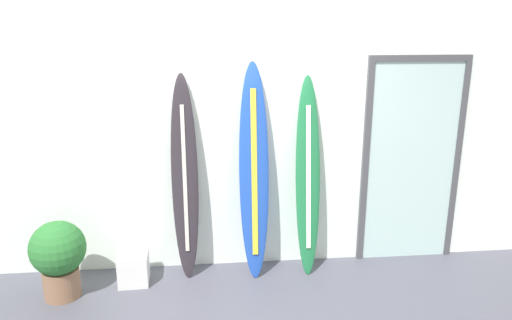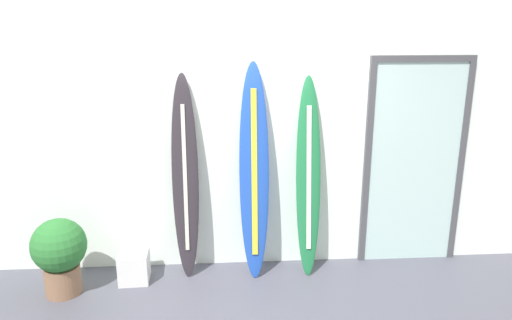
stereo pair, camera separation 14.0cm
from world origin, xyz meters
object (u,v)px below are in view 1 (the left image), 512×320
(surfboard_charcoal, at_px, (185,181))
(glass_door, at_px, (411,158))
(potted_plant, at_px, (59,255))
(surfboard_emerald, at_px, (308,177))
(display_block_left, at_px, (134,268))
(surfboard_cobalt, at_px, (254,174))

(surfboard_charcoal, xyz_separation_m, glass_door, (2.34, 0.15, 0.12))
(potted_plant, bearing_deg, surfboard_emerald, 7.17)
(surfboard_charcoal, distance_m, potted_plant, 1.33)
(display_block_left, relative_size, glass_door, 0.14)
(surfboard_cobalt, bearing_deg, potted_plant, -171.11)
(surfboard_emerald, relative_size, glass_door, 0.92)
(surfboard_emerald, xyz_separation_m, potted_plant, (-2.37, -0.30, -0.57))
(glass_door, bearing_deg, surfboard_emerald, -171.42)
(surfboard_charcoal, xyz_separation_m, surfboard_cobalt, (0.67, -0.03, 0.06))
(surfboard_cobalt, height_order, potted_plant, surfboard_cobalt)
(glass_door, xyz_separation_m, potted_plant, (-3.50, -0.47, -0.69))
(display_block_left, bearing_deg, glass_door, 5.68)
(potted_plant, bearing_deg, surfboard_charcoal, 15.46)
(surfboard_charcoal, height_order, surfboard_emerald, surfboard_charcoal)
(glass_door, height_order, potted_plant, glass_door)
(surfboard_charcoal, relative_size, surfboard_cobalt, 0.95)
(surfboard_charcoal, xyz_separation_m, potted_plant, (-1.16, -0.32, -0.57))
(display_block_left, bearing_deg, surfboard_emerald, 3.77)
(surfboard_cobalt, relative_size, glass_door, 0.98)
(display_block_left, height_order, potted_plant, potted_plant)
(surfboard_cobalt, bearing_deg, surfboard_emerald, 1.25)
(surfboard_cobalt, distance_m, glass_door, 1.68)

